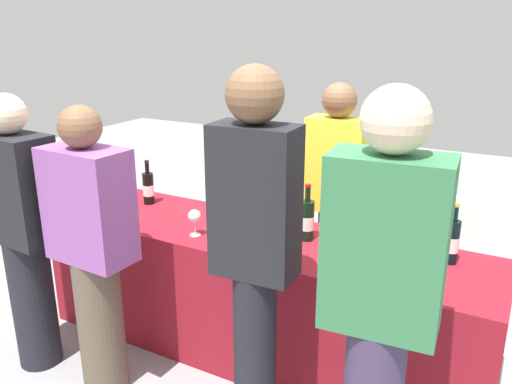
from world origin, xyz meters
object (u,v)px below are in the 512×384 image
Objects in this scene: guest_2 at (255,249)px; wine_glass_1 at (195,217)px; guest_1 at (93,248)px; menu_board at (441,253)px; server_pouring at (335,197)px; wine_bottle_1 at (266,212)px; wine_bottle_6 at (452,241)px; guest_0 at (23,229)px; wine_glass_2 at (270,229)px; wine_bottle_0 at (148,188)px; wine_bottle_2 at (307,220)px; wine_bottle_4 at (363,225)px; wine_glass_3 at (418,265)px; wine_bottle_3 at (346,223)px; wine_glass_0 at (112,200)px; guest_3 at (380,304)px; wine_bottle_5 at (415,234)px.

wine_glass_1 is at bearing 142.19° from guest_2.
guest_1 is 1.86× the size of menu_board.
server_pouring is 1.49m from guest_1.
server_pouring is 0.90× the size of guest_2.
wine_bottle_6 is at bearing 3.39° from wine_bottle_1.
wine_glass_1 is (-1.31, -0.32, -0.00)m from wine_bottle_6.
guest_0 is at bearing -144.03° from wine_bottle_1.
wine_bottle_6 is 2.33× the size of wine_glass_2.
wine_bottle_2 is (1.15, -0.06, 0.01)m from wine_bottle_0.
guest_2 is (-0.69, -0.75, 0.10)m from wine_bottle_6.
wine_glass_3 is (0.35, -0.30, -0.02)m from wine_bottle_4.
wine_glass_1 is at bearing -179.46° from wine_glass_3.
wine_bottle_0 is 2.18× the size of wine_glass_3.
wine_glass_2 is 0.91m from guest_1.
wine_bottle_2 is 0.21m from wine_bottle_3.
wine_bottle_0 is at bearing 167.40° from wine_glass_2.
wine_bottle_1 is 2.13× the size of wine_glass_0.
wine_glass_1 is 1.13× the size of wine_glass_3.
server_pouring is (-0.22, 0.42, -0.01)m from wine_bottle_3.
guest_3 reaches higher than wine_bottle_4.
wine_bottle_0 reaches higher than wine_glass_1.
guest_3 reaches higher than server_pouring.
guest_3 is at bearing -102.61° from menu_board.
guest_0 reaches higher than wine_glass_0.
wine_glass_1 is at bearing -156.75° from wine_bottle_2.
wine_glass_2 is 1.34m from guest_0.
wine_bottle_3 is 0.20× the size of guest_1.
wine_bottle_4 is 1.52m from wine_glass_0.
guest_2 is at bearing 163.97° from guest_3.
wine_glass_1 is at bearing -147.69° from menu_board.
wine_glass_0 is at bearing -171.09° from wine_bottle_6.
wine_bottle_2 is 0.18× the size of guest_2.
wine_bottle_2 is at bearing 51.26° from wine_glass_2.
wine_glass_2 is (1.06, 0.06, -0.01)m from wine_glass_0.
menu_board is at bearing 67.02° from wine_bottle_3.
wine_glass_2 is (-0.69, -0.27, -0.01)m from wine_bottle_5.
wine_bottle_6 is at bearing 13.64° from wine_glass_1.
wine_bottle_5 is at bearing 10.75° from wine_glass_0.
wine_bottle_0 is 1.21m from server_pouring.
wine_glass_2 is (1.02, -0.23, -0.01)m from wine_bottle_0.
guest_2 reaches higher than wine_glass_3.
wine_glass_0 is 0.62m from wine_glass_1.
server_pouring is (1.13, 0.44, -0.01)m from wine_bottle_0.
wine_glass_2 is 0.08× the size of guest_2.
wine_glass_0 is 1.38m from server_pouring.
wine_glass_3 is 0.75m from guest_2.
wine_glass_2 is 0.09× the size of guest_0.
wine_glass_1 is (0.62, -0.02, 0.01)m from wine_glass_0.
wine_bottle_6 is 2.15× the size of wine_glass_0.
wine_bottle_3 reaches higher than wine_bottle_0.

